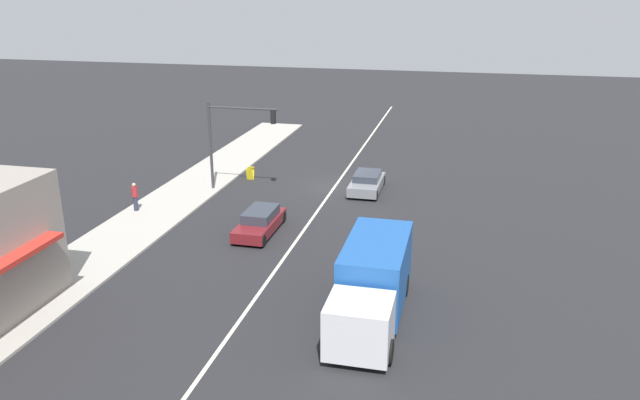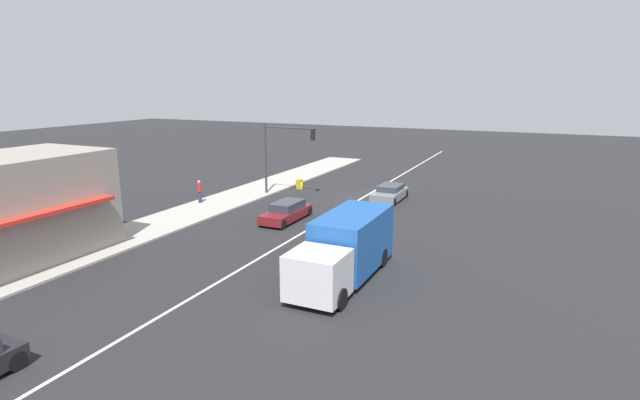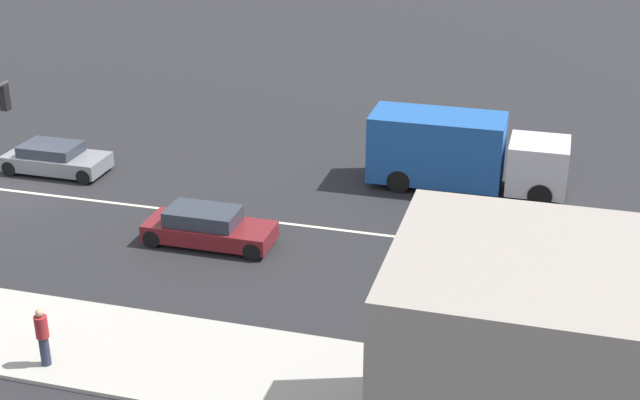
{
  "view_description": "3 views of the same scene",
  "coord_description": "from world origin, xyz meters",
  "px_view_note": "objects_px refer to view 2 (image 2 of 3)",
  "views": [
    {
      "loc": [
        -8.1,
        38.29,
        12.42
      ],
      "look_at": [
        -1.17,
        9.12,
        2.2
      ],
      "focal_mm": 35.0,
      "sensor_mm": 36.0,
      "label": 1
    },
    {
      "loc": [
        -13.08,
        36.4,
        8.77
      ],
      "look_at": [
        0.09,
        8.16,
        1.46
      ],
      "focal_mm": 28.0,
      "sensor_mm": 36.0,
      "label": 2
    },
    {
      "loc": [
        27.33,
        19.74,
        13.52
      ],
      "look_at": [
        1.56,
        12.57,
        1.78
      ],
      "focal_mm": 50.0,
      "sensor_mm": 36.0,
      "label": 3
    }
  ],
  "objects_px": {
    "pedestrian": "(200,191)",
    "delivery_truck": "(345,248)",
    "warning_aframe_sign": "(299,184)",
    "traffic_signal_main": "(281,147)",
    "sedan_maroon": "(286,212)",
    "suv_grey": "(390,193)"
  },
  "relations": [
    {
      "from": "pedestrian",
      "to": "delivery_truck",
      "type": "relative_size",
      "value": 0.22
    },
    {
      "from": "pedestrian",
      "to": "warning_aframe_sign",
      "type": "height_order",
      "value": "pedestrian"
    },
    {
      "from": "delivery_truck",
      "to": "pedestrian",
      "type": "bearing_deg",
      "value": -30.11
    },
    {
      "from": "traffic_signal_main",
      "to": "sedan_maroon",
      "type": "xyz_separation_m",
      "value": [
        -3.92,
        6.38,
        -3.3
      ]
    },
    {
      "from": "traffic_signal_main",
      "to": "delivery_truck",
      "type": "bearing_deg",
      "value": 128.67
    },
    {
      "from": "warning_aframe_sign",
      "to": "delivery_truck",
      "type": "height_order",
      "value": "delivery_truck"
    },
    {
      "from": "sedan_maroon",
      "to": "suv_grey",
      "type": "xyz_separation_m",
      "value": [
        -4.4,
        -8.41,
        -0.02
      ]
    },
    {
      "from": "traffic_signal_main",
      "to": "delivery_truck",
      "type": "distance_m",
      "value": 17.97
    },
    {
      "from": "delivery_truck",
      "to": "warning_aframe_sign",
      "type": "bearing_deg",
      "value": -56.6
    },
    {
      "from": "pedestrian",
      "to": "warning_aframe_sign",
      "type": "distance_m",
      "value": 8.91
    },
    {
      "from": "warning_aframe_sign",
      "to": "sedan_maroon",
      "type": "distance_m",
      "value": 9.87
    },
    {
      "from": "delivery_truck",
      "to": "sedan_maroon",
      "type": "xyz_separation_m",
      "value": [
        7.2,
        -7.51,
        -0.87
      ]
    },
    {
      "from": "delivery_truck",
      "to": "sedan_maroon",
      "type": "distance_m",
      "value": 10.44
    },
    {
      "from": "warning_aframe_sign",
      "to": "delivery_truck",
      "type": "relative_size",
      "value": 0.11
    },
    {
      "from": "sedan_maroon",
      "to": "warning_aframe_sign",
      "type": "bearing_deg",
      "value": -67.54
    },
    {
      "from": "warning_aframe_sign",
      "to": "sedan_maroon",
      "type": "relative_size",
      "value": 0.19
    },
    {
      "from": "suv_grey",
      "to": "sedan_maroon",
      "type": "bearing_deg",
      "value": 62.38
    },
    {
      "from": "warning_aframe_sign",
      "to": "sedan_maroon",
      "type": "bearing_deg",
      "value": 112.46
    },
    {
      "from": "pedestrian",
      "to": "delivery_truck",
      "type": "distance_m",
      "value": 17.62
    },
    {
      "from": "suv_grey",
      "to": "traffic_signal_main",
      "type": "bearing_deg",
      "value": 13.68
    },
    {
      "from": "traffic_signal_main",
      "to": "suv_grey",
      "type": "relative_size",
      "value": 1.36
    },
    {
      "from": "traffic_signal_main",
      "to": "sedan_maroon",
      "type": "distance_m",
      "value": 8.19
    }
  ]
}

